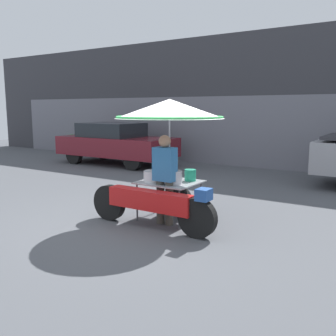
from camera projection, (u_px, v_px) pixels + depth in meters
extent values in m
plane|color=#4C4F54|center=(141.00, 224.00, 6.49)|extent=(36.00, 36.00, 0.00)
cube|color=#38383D|center=(280.00, 101.00, 12.88)|extent=(28.00, 2.00, 4.48)
cube|color=slate|center=(270.00, 133.00, 12.19)|extent=(23.80, 0.06, 2.40)
cylinder|color=black|center=(197.00, 218.00, 5.74)|extent=(0.63, 0.14, 0.63)
cylinder|color=black|center=(109.00, 202.00, 6.69)|extent=(0.63, 0.14, 0.63)
cube|color=red|center=(150.00, 200.00, 6.19)|extent=(1.57, 0.24, 0.32)
cube|color=#234C93|center=(204.00, 195.00, 5.63)|extent=(0.20, 0.24, 0.18)
cylinder|color=black|center=(177.00, 201.00, 6.95)|extent=(0.57, 0.14, 0.57)
cylinder|color=#515156|center=(179.00, 209.00, 6.16)|extent=(0.03, 0.03, 0.67)
cylinder|color=#515156|center=(201.00, 200.00, 6.81)|extent=(0.03, 0.03, 0.67)
cylinder|color=#515156|center=(137.00, 202.00, 6.62)|extent=(0.03, 0.03, 0.67)
cylinder|color=#515156|center=(161.00, 194.00, 7.27)|extent=(0.03, 0.03, 0.67)
cube|color=#9E9EA3|center=(170.00, 182.00, 6.66)|extent=(1.02, 0.91, 0.02)
cylinder|color=#B2B2B7|center=(170.00, 150.00, 6.57)|extent=(0.03, 0.03, 1.11)
cone|color=white|center=(170.00, 109.00, 6.46)|extent=(1.91, 1.91, 0.33)
torus|color=green|center=(170.00, 117.00, 6.48)|extent=(1.86, 1.86, 0.05)
cylinder|color=silver|center=(154.00, 176.00, 6.63)|extent=(0.36, 0.36, 0.19)
cylinder|color=#B7B7BC|center=(174.00, 177.00, 6.43)|extent=(0.28, 0.28, 0.23)
cylinder|color=#1E936B|center=(190.00, 175.00, 6.70)|extent=(0.21, 0.21, 0.21)
cylinder|color=#4C473D|center=(160.00, 202.00, 6.47)|extent=(0.14, 0.14, 0.76)
cylinder|color=#4C473D|center=(169.00, 203.00, 6.38)|extent=(0.14, 0.14, 0.76)
cube|color=teal|center=(165.00, 164.00, 6.32)|extent=(0.38, 0.22, 0.57)
sphere|color=#A87A5B|center=(165.00, 141.00, 6.26)|extent=(0.21, 0.21, 0.21)
cylinder|color=black|center=(133.00, 160.00, 12.06)|extent=(0.66, 0.20, 0.66)
cylinder|color=black|center=(159.00, 155.00, 13.34)|extent=(0.66, 0.20, 0.66)
cylinder|color=black|center=(74.00, 155.00, 13.48)|extent=(0.66, 0.20, 0.66)
cylinder|color=black|center=(103.00, 151.00, 14.76)|extent=(0.66, 0.20, 0.66)
cube|color=maroon|center=(116.00, 146.00, 13.36)|extent=(4.30, 1.81, 0.65)
cube|color=#1E2328|center=(112.00, 130.00, 13.38)|extent=(2.07, 1.59, 0.49)
cylinder|color=brown|center=(73.00, 151.00, 16.42)|extent=(0.39, 0.39, 0.30)
sphere|color=#388442|center=(72.00, 141.00, 16.35)|extent=(0.62, 0.62, 0.62)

